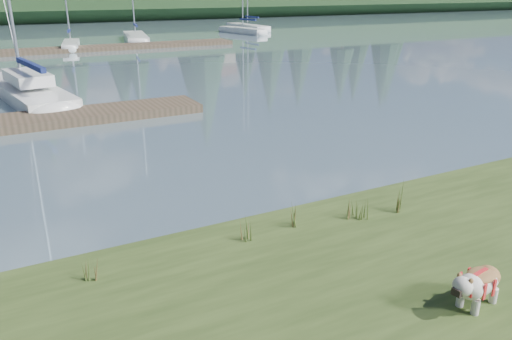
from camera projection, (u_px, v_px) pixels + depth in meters
ground at (34, 53)px, 35.27m from camera, size 200.00×200.00×0.00m
ridge at (3, 1)px, 70.17m from camera, size 200.00×20.00×5.00m
bulldog at (479, 282)px, 6.69m from camera, size 0.98×0.49×0.58m
sailboat_main at (23, 86)px, 21.46m from camera, size 3.36×9.64×13.55m
dock_far at (64, 50)px, 36.09m from camera, size 26.00×2.20×0.30m
sailboat_bg_2 at (71, 44)px, 38.02m from camera, size 2.07×5.65×8.60m
sailboat_bg_3 at (135, 36)px, 44.12m from camera, size 3.23×8.74×12.53m
sailboat_bg_4 at (239, 30)px, 50.62m from camera, size 2.84×6.95×10.19m
sailboat_bg_5 at (244, 26)px, 55.11m from camera, size 1.90×8.18×11.60m
weed_0 at (247, 228)px, 8.49m from camera, size 0.17×0.14×0.54m
weed_1 at (295, 214)px, 9.04m from camera, size 0.17×0.14×0.52m
weed_2 at (362, 208)px, 9.24m from camera, size 0.17×0.14×0.53m
weed_3 at (90, 270)px, 7.30m from camera, size 0.17×0.14×0.45m
weed_4 at (351, 209)px, 9.36m from camera, size 0.17×0.14×0.39m
weed_5 at (401, 197)px, 9.61m from camera, size 0.17×0.14×0.65m
mud_lip at (196, 245)px, 8.96m from camera, size 60.00×0.50×0.14m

